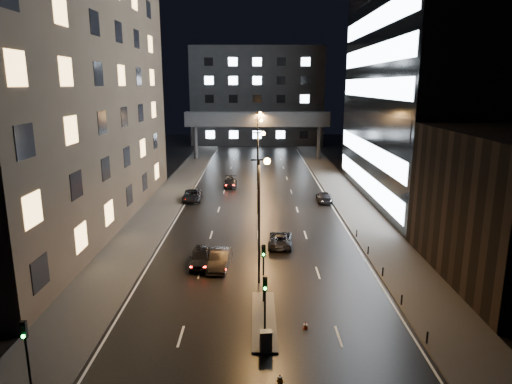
# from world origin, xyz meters

# --- Properties ---
(ground) EXTENTS (160.00, 160.00, 0.00)m
(ground) POSITION_xyz_m (0.00, 40.00, 0.00)
(ground) COLOR black
(ground) RESTS_ON ground
(sidewalk_left) EXTENTS (5.00, 110.00, 0.15)m
(sidewalk_left) POSITION_xyz_m (-12.50, 35.00, 0.07)
(sidewalk_left) COLOR #383533
(sidewalk_left) RESTS_ON ground
(sidewalk_right) EXTENTS (5.00, 110.00, 0.15)m
(sidewalk_right) POSITION_xyz_m (12.50, 35.00, 0.07)
(sidewalk_right) COLOR #383533
(sidewalk_right) RESTS_ON ground
(building_left) EXTENTS (15.00, 48.00, 40.00)m
(building_left) POSITION_xyz_m (-22.50, 24.00, 20.00)
(building_left) COLOR #2D2319
(building_left) RESTS_ON ground
(building_right_low) EXTENTS (10.00, 18.00, 12.00)m
(building_right_low) POSITION_xyz_m (20.00, 9.00, 6.00)
(building_right_low) COLOR black
(building_right_low) RESTS_ON ground
(building_right_glass) EXTENTS (20.00, 36.00, 45.00)m
(building_right_glass) POSITION_xyz_m (25.00, 36.00, 22.50)
(building_right_glass) COLOR black
(building_right_glass) RESTS_ON ground
(building_far) EXTENTS (34.00, 14.00, 25.00)m
(building_far) POSITION_xyz_m (0.00, 98.00, 12.50)
(building_far) COLOR #333335
(building_far) RESTS_ON ground
(skybridge) EXTENTS (30.00, 3.00, 10.00)m
(skybridge) POSITION_xyz_m (0.00, 70.00, 8.34)
(skybridge) COLOR #333335
(skybridge) RESTS_ON ground
(median_island) EXTENTS (1.60, 8.00, 0.15)m
(median_island) POSITION_xyz_m (0.30, 2.00, 0.07)
(median_island) COLOR #383533
(median_island) RESTS_ON ground
(traffic_signal_near) EXTENTS (0.28, 0.34, 4.40)m
(traffic_signal_near) POSITION_xyz_m (0.30, 4.49, 3.09)
(traffic_signal_near) COLOR black
(traffic_signal_near) RESTS_ON median_island
(traffic_signal_far) EXTENTS (0.28, 0.34, 4.40)m
(traffic_signal_far) POSITION_xyz_m (0.30, -1.01, 3.09)
(traffic_signal_far) COLOR black
(traffic_signal_far) RESTS_ON median_island
(traffic_signal_corner) EXTENTS (0.28, 0.34, 4.40)m
(traffic_signal_corner) POSITION_xyz_m (-11.50, -6.01, 2.94)
(traffic_signal_corner) COLOR black
(traffic_signal_corner) RESTS_ON ground
(bollard_row) EXTENTS (0.12, 25.12, 0.90)m
(bollard_row) POSITION_xyz_m (10.20, 6.50, 0.45)
(bollard_row) COLOR black
(bollard_row) RESTS_ON ground
(streetlight_near) EXTENTS (1.45, 0.50, 10.15)m
(streetlight_near) POSITION_xyz_m (0.16, 8.00, 6.50)
(streetlight_near) COLOR black
(streetlight_near) RESTS_ON ground
(streetlight_mid_a) EXTENTS (1.45, 0.50, 10.15)m
(streetlight_mid_a) POSITION_xyz_m (0.16, 28.00, 6.50)
(streetlight_mid_a) COLOR black
(streetlight_mid_a) RESTS_ON ground
(streetlight_mid_b) EXTENTS (1.45, 0.50, 10.15)m
(streetlight_mid_b) POSITION_xyz_m (0.16, 48.00, 6.50)
(streetlight_mid_b) COLOR black
(streetlight_mid_b) RESTS_ON ground
(streetlight_far) EXTENTS (1.45, 0.50, 10.15)m
(streetlight_far) POSITION_xyz_m (0.16, 68.00, 6.50)
(streetlight_far) COLOR black
(streetlight_far) RESTS_ON ground
(car_away_a) EXTENTS (2.03, 4.68, 1.57)m
(car_away_a) POSITION_xyz_m (-5.08, 11.66, 0.79)
(car_away_a) COLOR black
(car_away_a) RESTS_ON ground
(car_away_b) EXTENTS (2.01, 4.78, 1.54)m
(car_away_b) POSITION_xyz_m (-3.37, 11.13, 0.77)
(car_away_b) COLOR black
(car_away_b) RESTS_ON ground
(car_away_c) EXTENTS (2.63, 5.37, 1.47)m
(car_away_c) POSITION_xyz_m (-8.97, 34.52, 0.73)
(car_away_c) COLOR black
(car_away_c) RESTS_ON ground
(car_away_d) EXTENTS (2.13, 4.92, 1.41)m
(car_away_d) POSITION_xyz_m (-4.22, 43.27, 0.71)
(car_away_d) COLOR black
(car_away_d) RESTS_ON ground
(car_toward_a) EXTENTS (2.65, 5.04, 1.35)m
(car_toward_a) POSITION_xyz_m (2.18, 16.71, 0.68)
(car_toward_a) COLOR black
(car_toward_a) RESTS_ON ground
(car_toward_b) EXTENTS (2.08, 4.76, 1.36)m
(car_toward_b) POSITION_xyz_m (9.00, 34.01, 0.68)
(car_toward_b) COLOR black
(car_toward_b) RESTS_ON ground
(utility_cabinet) EXTENTS (0.76, 0.55, 1.22)m
(utility_cabinet) POSITION_xyz_m (0.35, -1.70, 0.76)
(utility_cabinet) COLOR #4D4D4F
(utility_cabinet) RESTS_ON median_island
(cone_a) EXTENTS (0.37, 0.37, 0.48)m
(cone_a) POSITION_xyz_m (3.00, 0.95, 0.24)
(cone_a) COLOR red
(cone_a) RESTS_ON ground
(cone_b) EXTENTS (0.50, 0.50, 0.46)m
(cone_b) POSITION_xyz_m (1.05, -4.47, 0.23)
(cone_b) COLOR orange
(cone_b) RESTS_ON ground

